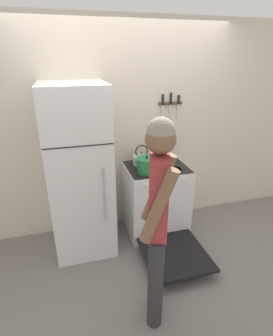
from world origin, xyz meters
The scene contains 9 objects.
ground_plane centered at (0.00, 0.00, 0.00)m, with size 14.00×14.00×0.00m, color slate.
wall_back centered at (0.00, 0.03, 1.27)m, with size 10.00×0.06×2.55m.
refrigerator centered at (-0.61, -0.35, 0.95)m, with size 0.66×0.72×1.90m.
stove_range centered at (0.30, -0.34, 0.44)m, with size 0.74×1.32×0.90m.
dutch_oven_pot centered at (0.13, -0.42, 0.98)m, with size 0.28×0.23×0.20m.
tea_kettle centered at (0.15, -0.18, 0.97)m, with size 0.26×0.21×0.25m.
utensil_jar centered at (0.49, -0.17, 0.96)m, with size 0.11×0.11×0.25m.
person centered at (-0.13, -1.49, 1.01)m, with size 0.37×0.42×1.77m.
wall_knife_strip centered at (0.56, -0.02, 1.60)m, with size 0.31×0.03×0.30m.
Camera 1 is at (-0.72, -3.04, 2.13)m, focal length 28.00 mm.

